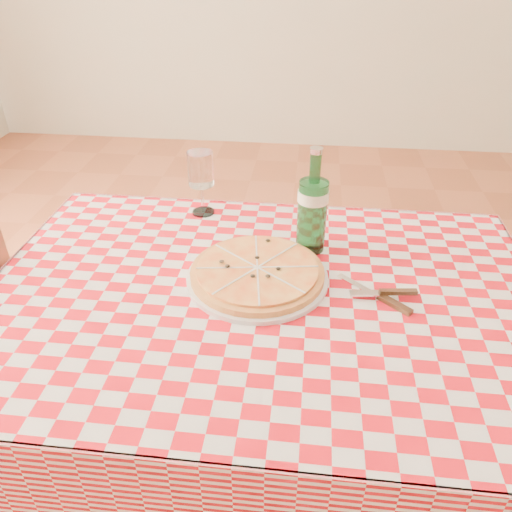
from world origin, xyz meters
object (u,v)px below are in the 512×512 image
Objects in this scene: water_bottle at (313,201)px; wine_glass at (201,184)px; dining_table at (261,325)px; pizza_plate at (257,272)px.

water_bottle is 1.47× the size of wine_glass.
wine_glass reaches higher than dining_table.
wine_glass is (-0.20, 0.32, 0.07)m from pizza_plate.
wine_glass is (-0.21, 0.37, 0.19)m from dining_table.
dining_table is at bearing -72.42° from pizza_plate.
dining_table is 0.47m from wine_glass.
pizza_plate is at bearing 107.58° from dining_table.
dining_table is at bearing -117.28° from water_bottle.
pizza_plate is 0.23m from water_bottle.
dining_table is 0.13m from pizza_plate.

